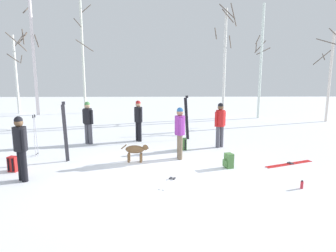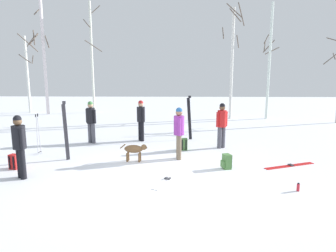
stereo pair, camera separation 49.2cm
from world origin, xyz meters
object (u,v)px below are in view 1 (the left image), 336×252
object	(u,v)px
birch_tree_2	(83,57)
backpack_2	(229,161)
person_2	(220,122)
birch_tree_1	(33,55)
person_0	(138,118)
birch_tree_0	(16,72)
person_3	(180,130)
dog	(136,150)
ski_pair_planted_1	(65,132)
person_1	(20,144)
ski_pair_lying_1	(173,178)
ski_poles_0	(35,134)
ski_pair_lying_0	(289,164)
birch_tree_4	(261,61)
birch_tree_3	(225,61)
ski_pair_planted_0	(187,118)
birch_tree_5	(330,73)
backpack_1	(183,144)
backpack_0	(14,164)
person_4	(88,120)
water_bottle_0	(302,185)

from	to	relation	value
birch_tree_2	backpack_2	bearing A→B (deg)	-59.46
person_2	birch_tree_1	distance (m)	14.82
person_0	birch_tree_0	distance (m)	13.26
person_3	dog	xyz separation A→B (m)	(-1.41, -0.32, -0.59)
ski_pair_planted_1	birch_tree_2	xyz separation A→B (m)	(-2.60, 12.24, 3.10)
ski_pair_planted_1	backpack_2	world-z (taller)	ski_pair_planted_1
person_2	person_3	size ratio (longest dim) A/B	1.00
person_1	ski_pair_lying_1	world-z (taller)	person_1
person_0	birch_tree_1	size ratio (longest dim) A/B	0.22
ski_pair_lying_1	ski_poles_0	size ratio (longest dim) A/B	1.14
person_2	dog	world-z (taller)	person_2
person_0	ski_pair_lying_0	world-z (taller)	person_0
backpack_2	birch_tree_4	size ratio (longest dim) A/B	0.06
person_3	dog	distance (m)	1.57
birch_tree_3	birch_tree_4	world-z (taller)	birch_tree_4
ski_pair_planted_0	person_2	bearing A→B (deg)	-51.37
birch_tree_0	birch_tree_5	bearing A→B (deg)	-11.41
backpack_1	backpack_2	size ratio (longest dim) A/B	1.00
birch_tree_2	birch_tree_4	size ratio (longest dim) A/B	1.12
backpack_0	birch_tree_0	world-z (taller)	birch_tree_0
dog	ski_pair_planted_1	distance (m)	2.32
birch_tree_3	person_4	bearing A→B (deg)	-134.78
person_4	birch_tree_1	size ratio (longest dim) A/B	0.22
person_0	ski_pair_lying_1	bearing A→B (deg)	-74.26
person_1	ski_pair_planted_0	distance (m)	6.82
person_4	ski_pair_lying_0	world-z (taller)	person_4
birch_tree_0	person_2	bearing A→B (deg)	-39.18
backpack_0	birch_tree_5	size ratio (longest dim) A/B	0.08
person_2	ski_pair_planted_1	size ratio (longest dim) A/B	0.89
person_0	birch_tree_5	world-z (taller)	birch_tree_5
birch_tree_0	birch_tree_2	bearing A→B (deg)	2.50
backpack_1	birch_tree_5	size ratio (longest dim) A/B	0.08
person_4	backpack_1	size ratio (longest dim) A/B	3.90
backpack_0	backpack_2	bearing A→B (deg)	1.81
person_1	ski_pair_planted_1	size ratio (longest dim) A/B	0.89
ski_pair_planted_0	ski_pair_lying_0	world-z (taller)	ski_pair_planted_0
person_3	person_4	world-z (taller)	same
ski_pair_lying_1	birch_tree_5	distance (m)	13.84
birch_tree_5	backpack_1	bearing A→B (deg)	-144.19
birch_tree_2	birch_tree_5	size ratio (longest dim) A/B	1.48
person_0	backpack_2	distance (m)	4.76
ski_pair_lying_0	backpack_0	xyz separation A→B (m)	(-8.27, -0.51, 0.20)
ski_pair_planted_0	backpack_2	distance (m)	4.13
water_bottle_0	birch_tree_3	world-z (taller)	birch_tree_3
person_3	ski_pair_lying_1	xyz separation A→B (m)	(-0.29, -1.90, -0.97)
dog	birch_tree_4	world-z (taller)	birch_tree_4
person_4	ski_pair_planted_0	distance (m)	4.10
person_2	birch_tree_1	bearing A→B (deg)	139.19
ski_pair_planted_0	backpack_2	world-z (taller)	ski_pair_planted_0
person_2	ski_pair_planted_0	size ratio (longest dim) A/B	0.91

